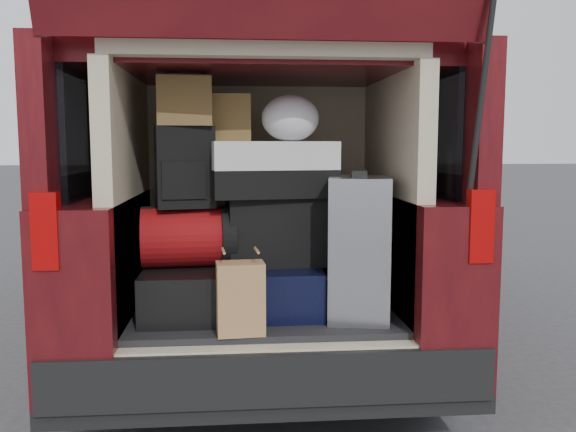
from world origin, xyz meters
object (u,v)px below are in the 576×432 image
at_px(black_soft_case, 275,230).
at_px(backpack, 185,167).
at_px(navy_hardshell, 275,288).
at_px(twotone_duffel, 272,169).
at_px(black_hardshell, 188,290).
at_px(silver_roller, 358,246).
at_px(red_duffel, 189,237).
at_px(kraft_bag, 241,298).

xyz_separation_m(black_soft_case, backpack, (-0.42, -0.05, 0.31)).
xyz_separation_m(navy_hardshell, twotone_duffel, (-0.01, 0.01, 0.57)).
relative_size(black_hardshell, silver_roller, 0.86).
bearing_deg(twotone_duffel, backpack, 175.25).
xyz_separation_m(red_duffel, twotone_duffel, (0.40, -0.00, 0.32)).
distance_m(silver_roller, backpack, 0.89).
height_order(navy_hardshell, twotone_duffel, twotone_duffel).
height_order(navy_hardshell, red_duffel, red_duffel).
bearing_deg(red_duffel, twotone_duffel, -5.24).
xyz_separation_m(navy_hardshell, red_duffel, (-0.41, 0.01, 0.25)).
bearing_deg(red_duffel, black_soft_case, -1.33).
height_order(navy_hardshell, silver_roller, silver_roller).
relative_size(black_soft_case, twotone_duffel, 0.79).
bearing_deg(kraft_bag, silver_roller, 19.42).
distance_m(black_hardshell, kraft_bag, 0.42).
bearing_deg(twotone_duffel, silver_roller, -24.20).
xyz_separation_m(red_duffel, backpack, (-0.01, -0.03, 0.33)).
bearing_deg(backpack, navy_hardshell, -9.60).
distance_m(black_hardshell, navy_hardshell, 0.41).
bearing_deg(silver_roller, kraft_bag, -145.56).
height_order(navy_hardshell, kraft_bag, kraft_bag).
relative_size(red_duffel, black_soft_case, 0.95).
xyz_separation_m(black_soft_case, twotone_duffel, (-0.02, -0.03, 0.30)).
bearing_deg(kraft_bag, twotone_duffel, 61.50).
relative_size(navy_hardshell, kraft_bag, 1.66).
distance_m(navy_hardshell, red_duffel, 0.48).
bearing_deg(twotone_duffel, black_soft_case, 52.80).
bearing_deg(red_duffel, black_hardshell, -108.40).
relative_size(backpack, twotone_duffel, 0.65).
height_order(red_duffel, black_soft_case, black_soft_case).
xyz_separation_m(black_hardshell, navy_hardshell, (0.41, 0.01, -0.00)).
distance_m(silver_roller, red_duffel, 0.80).
bearing_deg(black_soft_case, silver_roller, -25.46).
relative_size(black_hardshell, red_duffel, 1.29).
bearing_deg(black_soft_case, backpack, -177.89).
bearing_deg(backpack, silver_roller, -17.53).
relative_size(kraft_bag, twotone_duffel, 0.53).
height_order(red_duffel, twotone_duffel, twotone_duffel).
height_order(black_hardshell, kraft_bag, kraft_bag).
bearing_deg(black_hardshell, red_duffel, 76.38).
distance_m(black_soft_case, twotone_duffel, 0.30).
height_order(kraft_bag, backpack, backpack).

